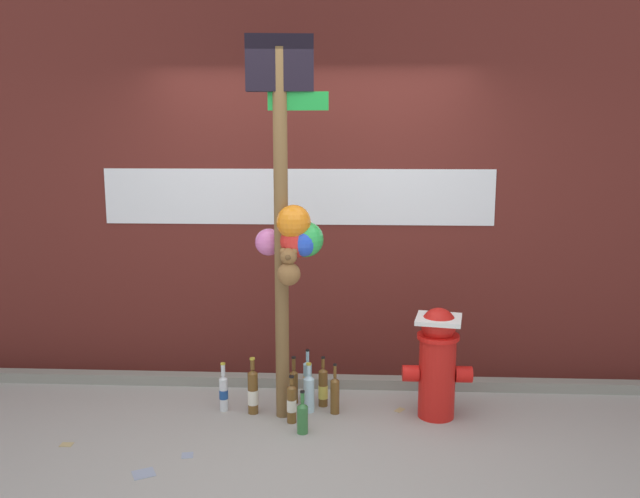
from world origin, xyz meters
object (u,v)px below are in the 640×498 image
object	(u,v)px
bottle_0	(292,403)
bottle_3	(335,394)
fire_hydrant	(437,361)
bottle_1	(309,392)
bottle_4	(294,385)
bottle_6	(308,379)
bottle_7	(224,392)
bottle_8	(323,387)
memorial_post	(290,215)
bottle_5	(303,417)
bottle_2	(253,392)

from	to	relation	value
bottle_0	bottle_3	size ratio (longest dim) A/B	0.92
fire_hydrant	bottle_3	bearing A→B (deg)	179.08
bottle_1	bottle_4	bearing A→B (deg)	129.91
bottle_6	bottle_7	world-z (taller)	bottle_6
bottle_4	bottle_8	xyz separation A→B (m)	(0.22, -0.04, -0.00)
memorial_post	bottle_1	distance (m)	1.29
bottle_6	bottle_3	bearing A→B (deg)	-48.12
fire_hydrant	bottle_7	xyz separation A→B (m)	(-1.51, 0.02, -0.27)
memorial_post	bottle_7	distance (m)	1.38
bottle_6	bottle_7	bearing A→B (deg)	-159.52
bottle_8	bottle_1	bearing A→B (deg)	-133.41
bottle_5	bottle_8	bearing A→B (deg)	75.58
bottle_6	bottle_7	distance (m)	0.63
memorial_post	bottle_7	world-z (taller)	memorial_post
memorial_post	bottle_3	distance (m)	1.32
bottle_0	bottle_8	bearing A→B (deg)	54.99
bottle_5	bottle_3	bearing A→B (deg)	57.60
bottle_0	bottle_8	size ratio (longest dim) A/B	0.90
bottle_6	bottle_7	size ratio (longest dim) A/B	1.10
bottle_6	memorial_post	bearing A→B (deg)	-108.07
fire_hydrant	bottle_1	world-z (taller)	fire_hydrant
bottle_4	bottle_7	xyz separation A→B (m)	(-0.49, -0.16, -0.00)
bottle_3	bottle_6	distance (m)	0.31
bottle_5	memorial_post	bearing A→B (deg)	111.60
bottle_4	bottle_8	bearing A→B (deg)	-10.82
bottle_7	bottle_8	world-z (taller)	bottle_8
bottle_2	bottle_6	bearing A→B (deg)	34.61
bottle_3	bottle_5	distance (m)	0.38
bottle_5	bottle_7	size ratio (longest dim) A/B	0.83
bottle_2	bottle_4	size ratio (longest dim) A/B	1.15
fire_hydrant	bottle_0	bearing A→B (deg)	-171.38
bottle_0	bottle_1	size ratio (longest dim) A/B	0.93
fire_hydrant	memorial_post	bearing A→B (deg)	-176.77
bottle_4	bottle_0	bearing A→B (deg)	-87.40
bottle_1	bottle_7	xyz separation A→B (m)	(-0.61, -0.01, -0.01)
fire_hydrant	bottle_5	bearing A→B (deg)	-161.23
memorial_post	bottle_0	distance (m)	1.29
fire_hydrant	bottle_4	xyz separation A→B (m)	(-1.02, 0.18, -0.27)
bottle_6	bottle_8	size ratio (longest dim) A/B	1.05
bottle_6	bottle_2	bearing A→B (deg)	-145.39
bottle_4	bottle_8	world-z (taller)	bottle_8
bottle_1	bottle_8	bearing A→B (deg)	46.59
bottle_2	bottle_8	world-z (taller)	bottle_2
bottle_1	bottle_5	bearing A→B (deg)	-93.03
bottle_1	bottle_6	size ratio (longest dim) A/B	0.92
memorial_post	bottle_7	bearing A→B (deg)	170.80
fire_hydrant	bottle_4	size ratio (longest dim) A/B	2.20
bottle_3	bottle_6	world-z (taller)	bottle_6
bottle_8	bottle_0	bearing A→B (deg)	-125.01
bottle_0	bottle_2	bearing A→B (deg)	154.46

